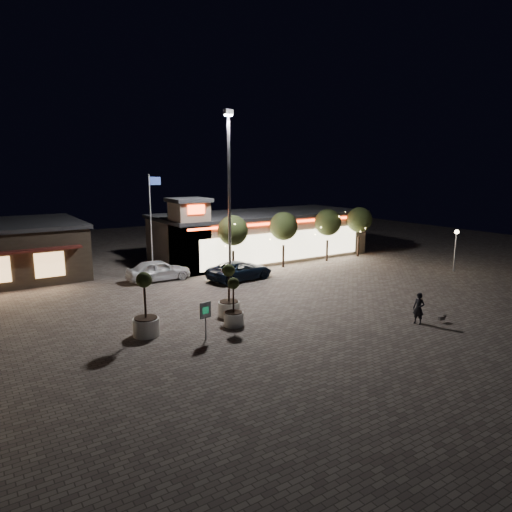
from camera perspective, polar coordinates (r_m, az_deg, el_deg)
ground at (r=25.93m, az=1.76°, el=-8.11°), size 90.00×90.00×0.00m
retail_building at (r=43.39m, az=0.21°, el=2.68°), size 20.40×8.40×6.10m
floodlight_pole at (r=32.38m, az=-3.37°, el=8.38°), size 0.60×0.40×12.38m
flagpole at (r=35.45m, az=-12.89°, el=4.67°), size 0.95×0.10×8.00m
lamp_post_east at (r=40.99m, az=23.72°, el=1.61°), size 0.36×0.36×3.48m
string_tree_a at (r=36.28m, az=-2.91°, el=3.18°), size 2.42×2.42×4.79m
string_tree_b at (r=39.00m, az=3.47°, el=3.73°), size 2.42×2.42×4.79m
string_tree_c at (r=42.14m, az=8.97°, el=4.16°), size 2.42×2.42×4.79m
string_tree_d at (r=44.89m, az=12.79°, el=4.43°), size 2.42×2.42×4.79m
pickup_truck at (r=35.00m, az=-2.01°, el=-1.81°), size 5.49×2.99×1.46m
white_sedan at (r=35.48m, az=-12.08°, el=-1.73°), size 4.83×2.02×1.63m
pedestrian at (r=26.75m, az=19.67°, el=-6.20°), size 0.53×0.70×1.75m
dog at (r=27.62m, az=22.29°, el=-7.12°), size 0.54×0.20×0.29m
planter_left at (r=24.13m, az=-13.62°, el=-7.32°), size 1.36×1.36×3.34m
planter_mid at (r=24.98m, az=-2.82°, el=-6.86°), size 1.10×1.10×2.69m
planter_right at (r=26.55m, az=-3.41°, el=-5.51°), size 1.25×1.25×3.08m
valet_sign at (r=23.03m, az=-6.35°, el=-7.14°), size 0.63×0.13×1.92m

